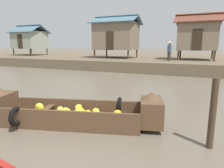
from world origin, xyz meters
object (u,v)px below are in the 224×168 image
Objects in this scene: banana_boat at (72,112)px; mooring_post at (213,114)px; stilt_house_mid_left at (116,36)px; stilt_house_mid_right at (197,35)px; vendor_person at (169,50)px; stilt_house_left at (30,39)px.

banana_boat is 3.58m from mooring_post.
banana_boat is at bearing -72.78° from stilt_house_mid_left.
stilt_house_mid_right is 2.48× the size of vendor_person.
stilt_house_left is 18.78m from vendor_person.
stilt_house_mid_right is at bearing 46.24° from vendor_person.
banana_boat is at bearing -101.57° from stilt_house_mid_right.
stilt_house_mid_right reaches higher than mooring_post.
vendor_person is at bearing -133.76° from stilt_house_mid_right.
stilt_house_left reaches higher than mooring_post.
stilt_house_mid_left reaches higher than vendor_person.
mooring_post reaches higher than banana_boat.
vendor_person is at bearing -8.68° from stilt_house_left.
stilt_house_mid_left is 6.33m from vendor_person.
stilt_house_mid_right is (7.90, 0.05, -0.12)m from stilt_house_mid_left.
stilt_house_mid_left is at bearing 159.45° from vendor_person.
banana_boat is 15.94m from stilt_house_mid_right.
banana_boat is 16.30m from stilt_house_mid_left.
stilt_house_left is (-17.50, 15.99, 2.63)m from banana_boat.
vendor_person is at bearing 85.54° from banana_boat.
mooring_post is (2.53, -13.14, -1.04)m from vendor_person.
stilt_house_mid_left reaches higher than banana_boat.
mooring_post is at bearing -79.09° from vendor_person.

